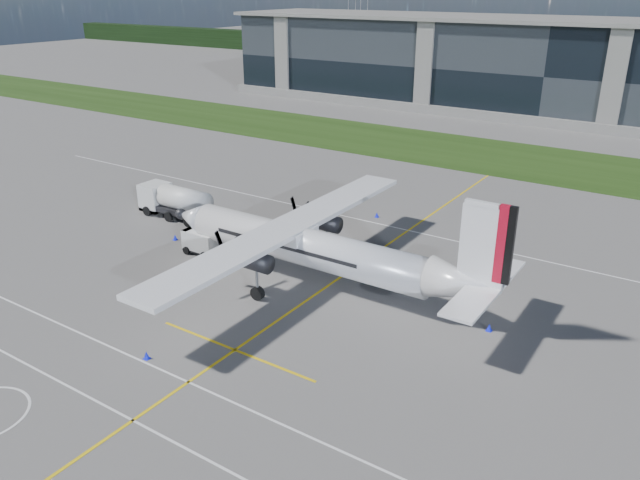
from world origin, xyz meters
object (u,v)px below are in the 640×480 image
(turboprop_aircraft, at_px, (317,229))
(fuel_tanker_truck, at_px, (171,201))
(safety_cone_stbdwing, at_px, (377,215))
(safety_cone_portwing, at_px, (146,355))
(safety_cone_tail, at_px, (489,327))
(safety_cone_fwd, at_px, (175,237))
(safety_cone_nose_stbd, at_px, (209,237))
(baggage_tug, at_px, (202,242))
(pylon_west, at_px, (358,3))
(ground_crew_person, at_px, (212,235))

(turboprop_aircraft, height_order, fuel_tanker_truck, turboprop_aircraft)
(safety_cone_stbdwing, xyz_separation_m, safety_cone_portwing, (0.30, -29.14, 0.00))
(safety_cone_stbdwing, relative_size, safety_cone_tail, 1.00)
(safety_cone_fwd, bearing_deg, turboprop_aircraft, -0.73)
(safety_cone_stbdwing, distance_m, safety_cone_portwing, 29.14)
(safety_cone_stbdwing, xyz_separation_m, safety_cone_nose_stbd, (-9.51, -13.20, 0.00))
(turboprop_aircraft, distance_m, safety_cone_portwing, 14.98)
(safety_cone_stbdwing, bearing_deg, fuel_tanker_truck, -147.13)
(safety_cone_nose_stbd, relative_size, safety_cone_fwd, 1.00)
(safety_cone_tail, distance_m, safety_cone_nose_stbd, 25.84)
(turboprop_aircraft, bearing_deg, safety_cone_fwd, 179.27)
(safety_cone_stbdwing, height_order, safety_cone_portwing, same)
(baggage_tug, bearing_deg, safety_cone_fwd, 169.10)
(pylon_west, height_order, fuel_tanker_truck, pylon_west)
(turboprop_aircraft, distance_m, ground_crew_person, 12.13)
(baggage_tug, bearing_deg, safety_cone_portwing, -58.71)
(safety_cone_fwd, bearing_deg, baggage_tug, -10.90)
(pylon_west, bearing_deg, safety_cone_fwd, -65.26)
(safety_cone_portwing, xyz_separation_m, safety_cone_tail, (15.99, 14.51, 0.00))
(fuel_tanker_truck, bearing_deg, turboprop_aircraft, -12.43)
(safety_cone_tail, distance_m, safety_cone_fwd, 28.25)
(safety_cone_tail, height_order, safety_cone_nose_stbd, same)
(safety_cone_fwd, bearing_deg, safety_cone_portwing, -49.39)
(safety_cone_tail, relative_size, safety_cone_fwd, 1.00)
(baggage_tug, distance_m, safety_cone_nose_stbd, 3.00)
(safety_cone_tail, bearing_deg, turboprop_aircraft, -178.21)
(fuel_tanker_truck, distance_m, safety_cone_nose_stbd, 7.58)
(turboprop_aircraft, bearing_deg, baggage_tug, -176.98)
(safety_cone_fwd, bearing_deg, safety_cone_stbdwing, 51.16)
(safety_cone_portwing, height_order, safety_cone_tail, same)
(pylon_west, height_order, ground_crew_person, pylon_west)
(pylon_west, distance_m, safety_cone_portwing, 178.83)
(safety_cone_tail, bearing_deg, baggage_tug, -177.64)
(pylon_west, bearing_deg, baggage_tug, -64.08)
(baggage_tug, xyz_separation_m, safety_cone_stbdwing, (7.91, 15.62, -0.74))
(turboprop_aircraft, bearing_deg, safety_cone_nose_stbd, 171.74)
(turboprop_aircraft, distance_m, fuel_tanker_truck, 20.40)
(ground_crew_person, xyz_separation_m, safety_cone_tail, (24.71, -0.66, -0.74))
(pylon_west, xyz_separation_m, safety_cone_stbdwing, (78.92, -130.51, -14.75))
(pylon_west, distance_m, safety_cone_nose_stbd, 160.27)
(turboprop_aircraft, bearing_deg, ground_crew_person, 174.70)
(fuel_tanker_truck, distance_m, safety_cone_stbdwing, 19.75)
(fuel_tanker_truck, xyz_separation_m, safety_cone_stbdwing, (16.55, 10.69, -1.31))
(baggage_tug, xyz_separation_m, safety_cone_portwing, (8.21, -13.51, -0.74))
(turboprop_aircraft, height_order, safety_cone_portwing, turboprop_aircraft)
(fuel_tanker_truck, bearing_deg, safety_cone_tail, -6.84)
(turboprop_aircraft, relative_size, safety_cone_portwing, 58.65)
(fuel_tanker_truck, xyz_separation_m, safety_cone_tail, (32.84, -3.94, -1.31))
(fuel_tanker_truck, height_order, baggage_tug, fuel_tanker_truck)
(turboprop_aircraft, xyz_separation_m, safety_cone_tail, (13.11, 0.41, -4.15))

